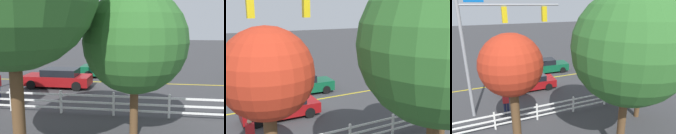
% 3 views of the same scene
% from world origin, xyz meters
% --- Properties ---
extents(ground_plane, '(120.00, 120.00, 0.00)m').
position_xyz_m(ground_plane, '(0.00, 0.00, 0.00)').
color(ground_plane, '#38383A').
extents(lane_center_stripe, '(28.00, 0.16, 0.01)m').
position_xyz_m(lane_center_stripe, '(-4.00, 0.00, 0.00)').
color(lane_center_stripe, gold).
rests_on(lane_center_stripe, ground_plane).
extents(signal_assembly, '(6.30, 0.38, 7.60)m').
position_xyz_m(signal_assembly, '(4.20, 4.80, 5.28)').
color(signal_assembly, gray).
rests_on(signal_assembly, ground_plane).
extents(car_0, '(4.64, 1.87, 1.33)m').
position_xyz_m(car_0, '(1.50, 2.03, 0.66)').
color(car_0, maroon).
rests_on(car_0, ground_plane).
extents(car_1, '(4.51, 1.97, 1.49)m').
position_xyz_m(car_1, '(-1.41, -1.79, 0.71)').
color(car_1, '#0C4C2D').
rests_on(car_1, ground_plane).
extents(car_2, '(4.27, 2.09, 1.43)m').
position_xyz_m(car_2, '(-13.68, -1.89, 0.69)').
color(car_2, '#0C4C2D').
rests_on(car_2, ground_plane).
extents(pedestrian, '(0.44, 0.32, 1.69)m').
position_xyz_m(pedestrian, '(3.91, 5.45, 0.93)').
color(pedestrian, '#191E3F').
rests_on(pedestrian, ground_plane).
extents(white_rail_fence, '(26.10, 0.10, 1.15)m').
position_xyz_m(white_rail_fence, '(-3.00, 6.99, 0.60)').
color(white_rail_fence, white).
rests_on(white_rail_fence, ground_plane).
extents(tree_0, '(3.82, 3.82, 5.60)m').
position_xyz_m(tree_0, '(-4.06, 9.18, 3.68)').
color(tree_0, brown).
rests_on(tree_0, ground_plane).
extents(tree_1, '(2.97, 2.97, 6.02)m').
position_xyz_m(tree_1, '(3.83, 9.06, 4.47)').
color(tree_1, brown).
rests_on(tree_1, ground_plane).
extents(tree_2, '(4.99, 4.99, 7.95)m').
position_xyz_m(tree_2, '(-0.72, 11.59, 5.44)').
color(tree_2, brown).
rests_on(tree_2, ground_plane).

